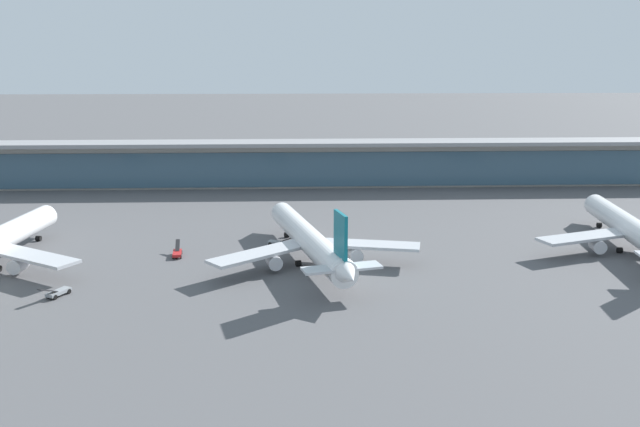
% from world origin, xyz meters
% --- Properties ---
extents(ground_plane, '(1200.00, 1200.00, 0.00)m').
position_xyz_m(ground_plane, '(0.00, 0.00, 0.00)').
color(ground_plane, '#515154').
extents(airliner_centre_stand, '(43.83, 57.97, 15.63)m').
position_xyz_m(airliner_centre_stand, '(-2.74, -0.02, 4.92)').
color(airliner_centre_stand, white).
rests_on(airliner_centre_stand, ground).
extents(airliner_right_stand, '(44.87, 58.69, 15.63)m').
position_xyz_m(airliner_right_stand, '(68.95, 5.65, 4.92)').
color(airliner_right_stand, white).
rests_on(airliner_right_stand, ground).
extents(service_truck_near_nose_grey, '(4.20, 6.71, 2.70)m').
position_xyz_m(service_truck_near_nose_grey, '(-49.03, -18.14, 0.81)').
color(service_truck_near_nose_grey, gray).
rests_on(service_truck_near_nose_grey, ground).
extents(service_truck_under_wing_red, '(2.39, 6.91, 2.70)m').
position_xyz_m(service_truck_under_wing_red, '(-31.43, 5.95, 0.81)').
color(service_truck_under_wing_red, '#B21E1E').
rests_on(service_truck_under_wing_red, ground).
extents(service_truck_mid_apron_grey, '(6.75, 4.05, 2.70)m').
position_xyz_m(service_truck_mid_apron_grey, '(-9.42, 13.03, 0.81)').
color(service_truck_mid_apron_grey, gray).
rests_on(service_truck_mid_apron_grey, ground).
extents(terminal_building, '(262.06, 12.80, 15.20)m').
position_xyz_m(terminal_building, '(0.00, 83.29, 7.87)').
color(terminal_building, '#B2ADA3').
rests_on(terminal_building, ground).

